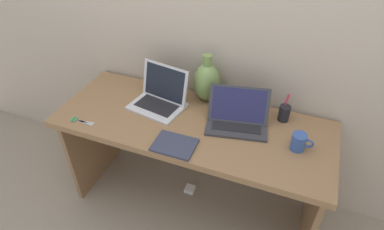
{
  "coord_description": "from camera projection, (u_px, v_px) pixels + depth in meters",
  "views": [
    {
      "loc": [
        0.52,
        -1.34,
        1.91
      ],
      "look_at": [
        0.0,
        0.0,
        0.79
      ],
      "focal_mm": 30.24,
      "sensor_mm": 36.0,
      "label": 1
    }
  ],
  "objects": [
    {
      "name": "ground_plane",
      "position": [
        192.0,
        202.0,
        2.3
      ],
      "size": [
        6.0,
        6.0,
        0.0
      ],
      "primitive_type": "plane",
      "color": "gray"
    },
    {
      "name": "back_wall",
      "position": [
        214.0,
        22.0,
        1.82
      ],
      "size": [
        4.4,
        0.04,
        2.4
      ],
      "primitive_type": "cube",
      "color": "#BCAD99",
      "rests_on": "ground"
    },
    {
      "name": "pen_cup",
      "position": [
        284.0,
        113.0,
        1.84
      ],
      "size": [
        0.06,
        0.06,
        0.17
      ],
      "color": "black",
      "rests_on": "desk"
    },
    {
      "name": "desk",
      "position": [
        192.0,
        141.0,
        1.94
      ],
      "size": [
        1.59,
        0.61,
        0.74
      ],
      "color": "olive",
      "rests_on": "ground"
    },
    {
      "name": "coffee_mug",
      "position": [
        299.0,
        142.0,
        1.65
      ],
      "size": [
        0.11,
        0.08,
        0.09
      ],
      "color": "#335199",
      "rests_on": "desk"
    },
    {
      "name": "power_brick",
      "position": [
        190.0,
        189.0,
        2.37
      ],
      "size": [
        0.07,
        0.07,
        0.03
      ],
      "primitive_type": "cube",
      "color": "white",
      "rests_on": "ground"
    },
    {
      "name": "green_vase",
      "position": [
        207.0,
        82.0,
        1.95
      ],
      "size": [
        0.16,
        0.16,
        0.3
      ],
      "color": "#75934C",
      "rests_on": "desk"
    },
    {
      "name": "scissors",
      "position": [
        78.0,
        120.0,
        1.86
      ],
      "size": [
        0.15,
        0.05,
        0.01
      ],
      "color": "#B7B7BC",
      "rests_on": "desk"
    },
    {
      "name": "laptop_left",
      "position": [
        161.0,
        95.0,
        1.95
      ],
      "size": [
        0.35,
        0.29,
        0.24
      ],
      "color": "silver",
      "rests_on": "desk"
    },
    {
      "name": "notebook_stack",
      "position": [
        175.0,
        145.0,
        1.69
      ],
      "size": [
        0.22,
        0.17,
        0.01
      ],
      "primitive_type": "cube",
      "rotation": [
        0.0,
        0.0,
        0.01
      ],
      "color": "#33384C",
      "rests_on": "desk"
    },
    {
      "name": "laptop_right",
      "position": [
        238.0,
        116.0,
        1.81
      ],
      "size": [
        0.37,
        0.29,
        0.2
      ],
      "color": "#333338",
      "rests_on": "desk"
    }
  ]
}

